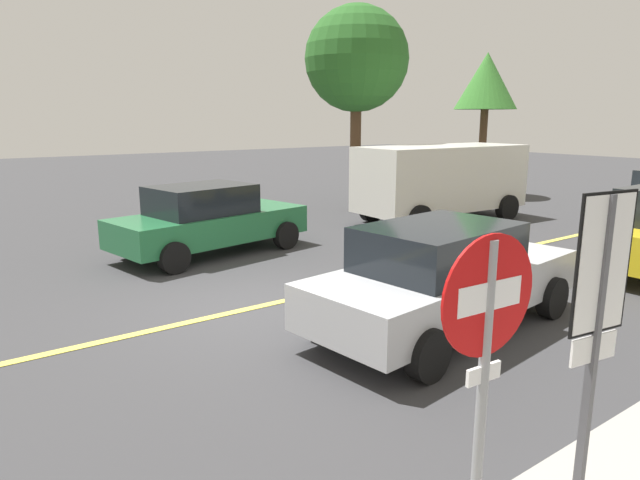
% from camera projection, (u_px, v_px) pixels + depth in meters
% --- Properties ---
extents(ground_plane, '(80.00, 80.00, 0.00)m').
position_uv_depth(ground_plane, '(256.00, 308.00, 8.93)').
color(ground_plane, '#38383A').
extents(lane_marking_centre, '(28.00, 0.16, 0.01)m').
position_uv_depth(lane_marking_centre, '(392.00, 277.00, 10.65)').
color(lane_marking_centre, '#E0D14C').
extents(stop_sign, '(0.76, 0.08, 2.34)m').
position_uv_depth(stop_sign, '(485.00, 353.00, 3.37)').
color(stop_sign, gray).
rests_on(stop_sign, ground_plane).
extents(speed_limit_sign, '(0.54, 0.10, 2.52)m').
position_uv_depth(speed_limit_sign, '(599.00, 301.00, 3.82)').
color(speed_limit_sign, '#4C4C51').
rests_on(speed_limit_sign, ground_plane).
extents(white_van, '(5.29, 2.47, 2.20)m').
position_uv_depth(white_van, '(441.00, 178.00, 16.15)').
color(white_van, silver).
rests_on(white_van, ground_plane).
extents(car_silver_behind_van, '(4.72, 2.35, 1.55)m').
position_uv_depth(car_silver_behind_van, '(444.00, 276.00, 7.89)').
color(car_silver_behind_van, '#B7BABF').
rests_on(car_silver_behind_van, ground_plane).
extents(car_green_far_lane, '(4.57, 2.54, 1.56)m').
position_uv_depth(car_green_far_lane, '(208.00, 219.00, 12.30)').
color(car_green_far_lane, '#236B3D').
rests_on(car_green_far_lane, ground_plane).
extents(tree_left_verge, '(3.31, 3.31, 6.47)m').
position_uv_depth(tree_left_verge, '(357.00, 60.00, 17.61)').
color(tree_left_verge, '#513823').
rests_on(tree_left_verge, ground_plane).
extents(tree_centre_verge, '(2.34, 2.34, 5.38)m').
position_uv_depth(tree_centre_verge, '(486.00, 83.00, 20.87)').
color(tree_centre_verge, '#513823').
rests_on(tree_centre_verge, ground_plane).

